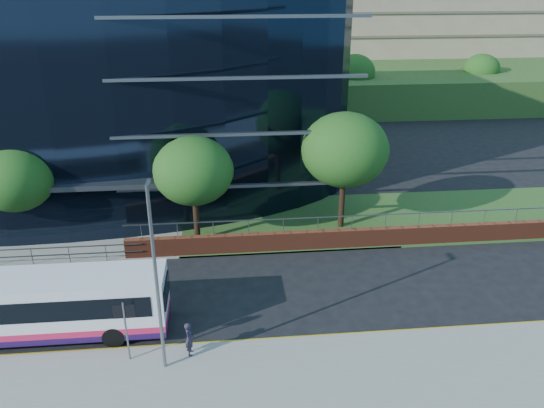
{
  "coord_description": "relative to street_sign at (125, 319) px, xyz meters",
  "views": [
    {
      "loc": [
        8.67,
        -19.74,
        14.98
      ],
      "look_at": [
        11.41,
        8.0,
        2.72
      ],
      "focal_mm": 35.0,
      "sensor_mm": 36.0,
      "label": 1
    }
  ],
  "objects": [
    {
      "name": "ground",
      "position": [
        -4.5,
        1.59,
        -2.15
      ],
      "size": [
        200.0,
        200.0,
        0.0
      ],
      "primitive_type": "plane",
      "color": "black",
      "rests_on": "ground"
    },
    {
      "name": "yellow_line_outer",
      "position": [
        -4.5,
        0.79,
        -2.14
      ],
      "size": [
        80.0,
        0.08,
        0.01
      ],
      "primitive_type": "cube",
      "color": "gold",
      "rests_on": "ground"
    },
    {
      "name": "pedestrian",
      "position": [
        2.5,
        0.07,
        -1.22
      ],
      "size": [
        0.4,
        0.58,
        1.55
      ],
      "primitive_type": "imported",
      "rotation": [
        0.0,
        0.0,
        1.62
      ],
      "color": "#272132",
      "rests_on": "pavement_near"
    },
    {
      "name": "street_sign",
      "position": [
        0.0,
        0.0,
        0.0
      ],
      "size": [
        0.85,
        0.09,
        2.8
      ],
      "color": "slate",
      "rests_on": "pavement_near"
    },
    {
      "name": "retaining_wall",
      "position": [
        15.5,
        8.89,
        -1.54
      ],
      "size": [
        34.0,
        0.4,
        2.11
      ],
      "color": "maroon",
      "rests_on": "ground"
    },
    {
      "name": "tree_far_b",
      "position": [
        -7.5,
        11.09,
        2.06
      ],
      "size": [
        4.29,
        4.29,
        6.05
      ],
      "color": "black",
      "rests_on": "ground"
    },
    {
      "name": "tree_dist_f",
      "position": [
        35.5,
        43.59,
        2.06
      ],
      "size": [
        4.29,
        4.29,
        6.05
      ],
      "color": "black",
      "rests_on": "ground"
    },
    {
      "name": "glass_office",
      "position": [
        -8.5,
        22.44,
        5.85
      ],
      "size": [
        44.0,
        23.1,
        16.0
      ],
      "color": "black",
      "rests_on": "ground"
    },
    {
      "name": "tree_dist_e",
      "position": [
        19.5,
        41.59,
        2.39
      ],
      "size": [
        4.62,
        4.62,
        6.51
      ],
      "color": "black",
      "rests_on": "ground"
    },
    {
      "name": "kerb",
      "position": [
        -4.5,
        0.59,
        -2.07
      ],
      "size": [
        80.0,
        0.25,
        0.16
      ],
      "primitive_type": "cube",
      "color": "gray",
      "rests_on": "ground"
    },
    {
      "name": "grass_verge",
      "position": [
        19.5,
        12.59,
        -2.09
      ],
      "size": [
        36.0,
        8.0,
        0.12
      ],
      "primitive_type": "cube",
      "color": "#2D511E",
      "rests_on": "ground"
    },
    {
      "name": "tree_far_c",
      "position": [
        2.5,
        10.59,
        2.39
      ],
      "size": [
        4.62,
        4.62,
        6.51
      ],
      "color": "black",
      "rests_on": "ground"
    },
    {
      "name": "streetlight_east",
      "position": [
        1.5,
        -0.59,
        2.29
      ],
      "size": [
        0.15,
        0.77,
        8.0
      ],
      "color": "slate",
      "rests_on": "pavement_near"
    },
    {
      "name": "city_bus",
      "position": [
        -3.85,
        2.22,
        -0.59
      ],
      "size": [
        10.87,
        2.54,
        2.93
      ],
      "rotation": [
        0.0,
        0.0,
        -0.0
      ],
      "color": "white",
      "rests_on": "ground"
    },
    {
      "name": "tree_far_d",
      "position": [
        11.5,
        11.59,
        3.04
      ],
      "size": [
        5.28,
        5.28,
        7.44
      ],
      "color": "black",
      "rests_on": "ground"
    },
    {
      "name": "apartment_block",
      "position": [
        27.5,
        58.8,
        8.96
      ],
      "size": [
        60.0,
        42.0,
        30.0
      ],
      "color": "#2D511E",
      "rests_on": "ground"
    },
    {
      "name": "yellow_line_inner",
      "position": [
        -4.5,
        0.94,
        -2.14
      ],
      "size": [
        80.0,
        0.08,
        0.01
      ],
      "primitive_type": "cube",
      "color": "gold",
      "rests_on": "ground"
    }
  ]
}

